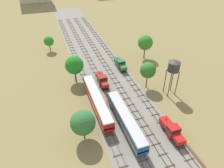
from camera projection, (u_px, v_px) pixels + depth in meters
ground_plane at (100, 67)px, 78.22m from camera, size 480.00×480.00×0.00m
ballast_bed at (100, 67)px, 78.22m from camera, size 18.26×176.00×0.01m
track_far_left at (80, 68)px, 77.01m from camera, size 2.40×126.00×0.29m
track_left at (93, 66)px, 78.29m from camera, size 2.40×126.00×0.29m
track_centre_left at (105, 64)px, 79.56m from camera, size 2.40×126.00×0.29m
track_centre at (116, 62)px, 80.83m from camera, size 2.40×126.00×0.29m
shunter_loco_centre_nearest at (172, 130)px, 49.18m from camera, size 2.74×8.46×3.10m
diesel_railcar_left_near at (126, 119)px, 51.21m from camera, size 2.96×20.50×3.80m
passenger_coach_far_left_mid at (97, 100)px, 57.42m from camera, size 2.96×22.00×3.80m
shunter_loco_left_midfar at (102, 79)px, 67.31m from camera, size 2.74×8.46×3.10m
shunter_loco_centre_far at (120, 63)px, 76.20m from camera, size 2.74×8.46×3.10m
water_tower at (174, 67)px, 59.03m from camera, size 3.57×3.57×11.47m
signal_post_nearest at (107, 100)px, 55.93m from camera, size 0.28×0.47×5.79m
lineside_tree_0 at (74, 65)px, 66.41m from camera, size 6.00×6.00×9.29m
lineside_tree_1 at (83, 123)px, 46.64m from camera, size 5.87×5.87×8.17m
lineside_tree_2 at (145, 43)px, 80.45m from camera, size 5.89×5.89×9.62m
lineside_tree_3 at (148, 70)px, 63.59m from camera, size 4.99×4.99×8.87m
lineside_tree_4 at (49, 41)px, 86.92m from camera, size 4.15×4.15×6.66m
spare_rail_bundle at (196, 157)px, 45.16m from camera, size 0.60×10.00×0.24m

